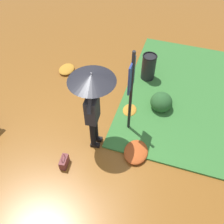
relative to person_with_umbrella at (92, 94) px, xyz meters
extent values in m
plane|color=brown|center=(-0.33, 0.07, -1.55)|extent=(18.00, 18.00, 0.00)
cube|color=#387533|center=(2.23, -2.22, -1.53)|extent=(4.80, 4.00, 0.05)
cylinder|color=black|center=(-0.17, -0.01, -1.12)|extent=(0.12, 0.12, 0.86)
cylinder|color=black|center=(0.01, -0.01, -1.12)|extent=(0.12, 0.12, 0.86)
cube|color=black|center=(-0.17, -0.05, -1.51)|extent=(0.13, 0.23, 0.08)
cube|color=black|center=(0.01, -0.05, -1.51)|extent=(0.13, 0.23, 0.08)
cube|color=#232328|center=(-0.08, -0.01, -0.37)|extent=(0.40, 0.27, 0.64)
sphere|color=tan|center=(-0.08, -0.01, 0.09)|extent=(0.20, 0.20, 0.20)
ellipsoid|color=black|center=(-0.08, -0.01, 0.12)|extent=(0.20, 0.20, 0.15)
cylinder|color=#232328|center=(-0.29, -0.04, -0.16)|extent=(0.18, 0.13, 0.18)
cylinder|color=#232328|center=(-0.25, -0.05, -0.07)|extent=(0.24, 0.11, 0.33)
cube|color=black|center=(-0.17, -0.03, 0.07)|extent=(0.07, 0.02, 0.14)
cylinder|color=#232328|center=(0.08, -0.01, -0.13)|extent=(0.11, 0.10, 0.09)
cylinder|color=#232328|center=(0.07, 0.00, -0.04)|extent=(0.10, 0.09, 0.23)
cylinder|color=#A5A5AD|center=(0.06, 0.01, 0.27)|extent=(0.02, 0.02, 0.41)
cone|color=black|center=(0.06, 0.01, 0.37)|extent=(0.96, 0.96, 0.16)
sphere|color=#A5A5AD|center=(0.06, 0.01, 0.48)|extent=(0.02, 0.02, 0.02)
cylinder|color=black|center=(0.59, -0.66, -0.40)|extent=(0.07, 0.07, 2.30)
cube|color=navy|center=(0.59, -0.64, 0.15)|extent=(0.44, 0.04, 0.70)
cube|color=silver|center=(0.59, -0.62, 0.15)|extent=(0.38, 0.01, 0.64)
cube|color=brown|center=(-0.86, 0.42, -1.43)|extent=(0.31, 0.17, 0.24)
torus|color=brown|center=(-0.86, 0.42, -1.27)|extent=(0.18, 0.04, 0.18)
cylinder|color=black|center=(2.58, -0.69, -1.15)|extent=(0.40, 0.40, 0.80)
torus|color=black|center=(2.58, -0.69, -0.74)|extent=(0.42, 0.42, 0.04)
ellipsoid|color=#285628|center=(1.48, -1.29, -1.29)|extent=(0.57, 0.57, 0.51)
ellipsoid|color=#1E421E|center=(1.66, -1.38, -1.38)|extent=(0.34, 0.34, 0.34)
ellipsoid|color=#C68428|center=(1.14, -0.54, -1.50)|extent=(0.45, 0.36, 0.10)
ellipsoid|color=#C68428|center=(2.17, 1.76, -1.49)|extent=(0.57, 0.45, 0.12)
ellipsoid|color=#B74C1E|center=(-0.09, -1.03, -1.48)|extent=(0.68, 0.55, 0.15)
camera|label=1|loc=(-3.34, -1.50, 3.57)|focal=41.27mm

